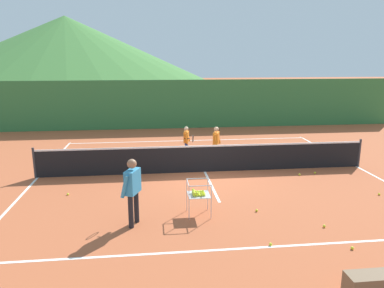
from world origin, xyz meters
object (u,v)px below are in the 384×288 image
(instructor, at_px, (132,186))
(tennis_ball_5, at_px, (315,173))
(student_0, at_px, (187,139))
(tennis_ball_7, at_px, (352,248))
(tennis_ball_2, at_px, (379,194))
(tennis_ball_0, at_px, (300,175))
(tennis_ball_3, at_px, (257,210))
(tennis_net, at_px, (205,158))
(ball_cart, at_px, (198,193))
(tennis_ball_4, at_px, (68,194))
(tennis_ball_6, at_px, (324,226))
(tennis_ball_1, at_px, (271,244))
(student_1, at_px, (216,141))

(instructor, distance_m, tennis_ball_5, 7.07)
(student_0, relative_size, tennis_ball_7, 18.70)
(student_0, height_order, tennis_ball_7, student_0)
(tennis_ball_2, distance_m, tennis_ball_5, 2.39)
(tennis_ball_0, distance_m, tennis_ball_5, 0.64)
(tennis_ball_7, bearing_deg, tennis_ball_3, 124.54)
(tennis_net, height_order, tennis_ball_2, tennis_net)
(ball_cart, height_order, tennis_ball_2, ball_cart)
(tennis_ball_0, distance_m, tennis_ball_4, 7.64)
(tennis_net, xyz_separation_m, tennis_ball_7, (2.33, -5.70, -0.47))
(tennis_net, distance_m, tennis_ball_6, 5.17)
(tennis_ball_4, bearing_deg, tennis_ball_2, -6.43)
(student_0, relative_size, tennis_ball_2, 18.70)
(tennis_net, height_order, student_0, student_0)
(ball_cart, height_order, tennis_ball_0, ball_cart)
(instructor, bearing_deg, tennis_ball_6, -8.44)
(tennis_ball_1, height_order, tennis_ball_2, same)
(tennis_net, relative_size, tennis_ball_7, 172.02)
(student_0, relative_size, tennis_ball_1, 18.70)
(ball_cart, bearing_deg, tennis_ball_6, -20.15)
(ball_cart, bearing_deg, tennis_ball_5, 32.80)
(tennis_ball_4, bearing_deg, tennis_ball_1, -35.26)
(tennis_net, relative_size, student_0, 9.20)
(tennis_ball_1, distance_m, tennis_ball_3, 1.79)
(ball_cart, relative_size, tennis_ball_3, 13.22)
(tennis_ball_3, relative_size, tennis_ball_6, 1.00)
(student_1, distance_m, ball_cart, 5.09)
(instructor, relative_size, student_0, 1.31)
(ball_cart, xyz_separation_m, tennis_ball_3, (1.57, 0.01, -0.55))
(tennis_ball_2, bearing_deg, tennis_ball_7, -130.91)
(tennis_ball_7, bearing_deg, tennis_ball_6, 96.07)
(tennis_ball_6, bearing_deg, tennis_ball_5, 68.05)
(tennis_ball_5, bearing_deg, tennis_ball_2, -65.52)
(tennis_ball_2, bearing_deg, tennis_ball_3, -169.39)
(ball_cart, relative_size, tennis_ball_0, 13.22)
(student_1, relative_size, tennis_ball_5, 20.18)
(tennis_ball_5, bearing_deg, student_0, 147.85)
(tennis_net, distance_m, tennis_ball_4, 4.75)
(tennis_ball_0, height_order, tennis_ball_5, same)
(tennis_ball_5, distance_m, tennis_ball_6, 4.30)
(ball_cart, bearing_deg, student_0, 87.36)
(instructor, distance_m, tennis_ball_0, 6.46)
(tennis_ball_3, height_order, tennis_ball_4, same)
(student_1, xyz_separation_m, ball_cart, (-1.35, -4.90, -0.24))
(tennis_ball_0, height_order, tennis_ball_1, same)
(tennis_ball_6, bearing_deg, tennis_ball_2, 34.97)
(tennis_ball_2, bearing_deg, instructor, -170.93)
(instructor, relative_size, tennis_ball_3, 24.48)
(tennis_ball_5, distance_m, tennis_ball_7, 5.26)
(ball_cart, bearing_deg, tennis_ball_4, 154.07)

